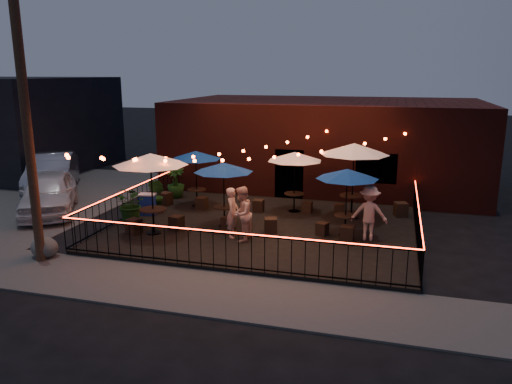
# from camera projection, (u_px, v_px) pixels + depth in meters

# --- Properties ---
(ground) EXTENTS (110.00, 110.00, 0.00)m
(ground) POSITION_uv_depth(u_px,v_px,m) (247.00, 249.00, 15.32)
(ground) COLOR black
(ground) RESTS_ON ground
(patio) EXTENTS (10.00, 8.00, 0.15)m
(patio) POSITION_uv_depth(u_px,v_px,m) (264.00, 228.00, 17.17)
(patio) COLOR black
(patio) RESTS_ON ground
(sidewalk) EXTENTS (18.00, 2.50, 0.05)m
(sidewalk) POSITION_uv_depth(u_px,v_px,m) (210.00, 292.00, 12.27)
(sidewalk) COLOR #484542
(sidewalk) RESTS_ON ground
(parking_lot) EXTENTS (11.00, 12.00, 0.02)m
(parking_lot) POSITION_uv_depth(u_px,v_px,m) (16.00, 194.00, 22.22)
(parking_lot) COLOR #484542
(parking_lot) RESTS_ON ground
(brick_building) EXTENTS (14.00, 8.00, 4.00)m
(brick_building) POSITION_uv_depth(u_px,v_px,m) (327.00, 142.00, 23.93)
(brick_building) COLOR black
(brick_building) RESTS_ON ground
(utility_pole) EXTENTS (0.26, 0.26, 8.00)m
(utility_pole) POSITION_uv_depth(u_px,v_px,m) (26.00, 122.00, 13.37)
(utility_pole) COLOR #351F15
(utility_pole) RESTS_ON ground
(fence_front) EXTENTS (10.00, 0.04, 1.04)m
(fence_front) POSITION_uv_depth(u_px,v_px,m) (226.00, 251.00, 13.29)
(fence_front) COLOR black
(fence_front) RESTS_ON patio
(fence_left) EXTENTS (0.04, 8.00, 1.04)m
(fence_left) POSITION_uv_depth(u_px,v_px,m) (133.00, 201.00, 18.35)
(fence_left) COLOR black
(fence_left) RESTS_ON patio
(fence_right) EXTENTS (0.04, 8.00, 1.04)m
(fence_right) POSITION_uv_depth(u_px,v_px,m) (417.00, 223.00, 15.71)
(fence_right) COLOR black
(fence_right) RESTS_ON patio
(festoon_lights) EXTENTS (10.02, 8.72, 1.32)m
(festoon_lights) POSITION_uv_depth(u_px,v_px,m) (233.00, 158.00, 16.58)
(festoon_lights) COLOR #FF3F11
(festoon_lights) RESTS_ON ground
(cafe_table_0) EXTENTS (3.14, 3.14, 2.65)m
(cafe_table_0) POSITION_uv_depth(u_px,v_px,m) (150.00, 161.00, 15.79)
(cafe_table_0) COLOR black
(cafe_table_0) RESTS_ON patio
(cafe_table_1) EXTENTS (2.46, 2.46, 2.19)m
(cafe_table_1) POSITION_uv_depth(u_px,v_px,m) (196.00, 156.00, 19.20)
(cafe_table_1) COLOR black
(cafe_table_1) RESTS_ON patio
(cafe_table_2) EXTENTS (2.57, 2.57, 2.21)m
(cafe_table_2) POSITION_uv_depth(u_px,v_px,m) (224.00, 168.00, 16.64)
(cafe_table_2) COLOR black
(cafe_table_2) RESTS_ON patio
(cafe_table_3) EXTENTS (2.57, 2.57, 2.27)m
(cafe_table_3) POSITION_uv_depth(u_px,v_px,m) (295.00, 157.00, 18.42)
(cafe_table_3) COLOR black
(cafe_table_3) RESTS_ON patio
(cafe_table_4) EXTENTS (2.36, 2.36, 2.19)m
(cafe_table_4) POSITION_uv_depth(u_px,v_px,m) (347.00, 175.00, 15.65)
(cafe_table_4) COLOR black
(cafe_table_4) RESTS_ON patio
(cafe_table_5) EXTENTS (2.49, 2.49, 2.72)m
(cafe_table_5) POSITION_uv_depth(u_px,v_px,m) (354.00, 150.00, 17.51)
(cafe_table_5) COLOR black
(cafe_table_5) RESTS_ON patio
(bistro_chair_0) EXTENTS (0.51, 0.51, 0.48)m
(bistro_chair_0) POSITION_uv_depth(u_px,v_px,m) (134.00, 226.00, 16.29)
(bistro_chair_0) COLOR black
(bistro_chair_0) RESTS_ON patio
(bistro_chair_1) EXTENTS (0.47, 0.47, 0.48)m
(bistro_chair_1) POSITION_uv_depth(u_px,v_px,m) (177.00, 223.00, 16.66)
(bistro_chair_1) COLOR black
(bistro_chair_1) RESTS_ON patio
(bistro_chair_2) EXTENTS (0.52, 0.52, 0.50)m
(bistro_chair_2) POSITION_uv_depth(u_px,v_px,m) (166.00, 199.00, 19.78)
(bistro_chair_2) COLOR black
(bistro_chair_2) RESTS_ON patio
(bistro_chair_3) EXTENTS (0.42, 0.42, 0.46)m
(bistro_chair_3) POSITION_uv_depth(u_px,v_px,m) (202.00, 203.00, 19.18)
(bistro_chair_3) COLOR black
(bistro_chair_3) RESTS_ON patio
(bistro_chair_4) EXTENTS (0.48, 0.48, 0.44)m
(bistro_chair_4) POSITION_uv_depth(u_px,v_px,m) (228.00, 223.00, 16.68)
(bistro_chair_4) COLOR black
(bistro_chair_4) RESTS_ON patio
(bistro_chair_5) EXTENTS (0.50, 0.50, 0.48)m
(bistro_chair_5) POSITION_uv_depth(u_px,v_px,m) (271.00, 225.00, 16.40)
(bistro_chair_5) COLOR black
(bistro_chair_5) RESTS_ON patio
(bistro_chair_6) EXTENTS (0.40, 0.40, 0.46)m
(bistro_chair_6) POSITION_uv_depth(u_px,v_px,m) (258.00, 206.00, 18.83)
(bistro_chair_6) COLOR black
(bistro_chair_6) RESTS_ON patio
(bistro_chair_7) EXTENTS (0.37, 0.37, 0.41)m
(bistro_chair_7) POSITION_uv_depth(u_px,v_px,m) (307.00, 207.00, 18.68)
(bistro_chair_7) COLOR black
(bistro_chair_7) RESTS_ON patio
(bistro_chair_8) EXTENTS (0.43, 0.43, 0.40)m
(bistro_chair_8) POSITION_uv_depth(u_px,v_px,m) (322.00, 229.00, 16.16)
(bistro_chair_8) COLOR black
(bistro_chair_8) RESTS_ON patio
(bistro_chair_9) EXTENTS (0.42, 0.42, 0.48)m
(bistro_chair_9) POSITION_uv_depth(u_px,v_px,m) (347.00, 233.00, 15.57)
(bistro_chair_9) COLOR black
(bistro_chair_9) RESTS_ON patio
(bistro_chair_10) EXTENTS (0.37, 0.37, 0.42)m
(bistro_chair_10) POSITION_uv_depth(u_px,v_px,m) (339.00, 210.00, 18.33)
(bistro_chair_10) COLOR black
(bistro_chair_10) RESTS_ON patio
(bistro_chair_11) EXTENTS (0.55, 0.55, 0.52)m
(bistro_chair_11) POSITION_uv_depth(u_px,v_px,m) (401.00, 209.00, 18.21)
(bistro_chair_11) COLOR black
(bistro_chair_11) RESTS_ON patio
(patron_a) EXTENTS (0.43, 0.61, 1.61)m
(patron_a) POSITION_uv_depth(u_px,v_px,m) (233.00, 213.00, 15.81)
(patron_a) COLOR tan
(patron_a) RESTS_ON patio
(patron_b) EXTENTS (0.73, 0.90, 1.73)m
(patron_b) POSITION_uv_depth(u_px,v_px,m) (242.00, 214.00, 15.44)
(patron_b) COLOR tan
(patron_b) RESTS_ON patio
(patron_c) EXTENTS (1.13, 0.65, 1.74)m
(patron_c) POSITION_uv_depth(u_px,v_px,m) (369.00, 213.00, 15.52)
(patron_c) COLOR beige
(patron_c) RESTS_ON patio
(potted_shrub_a) EXTENTS (1.30, 1.17, 1.28)m
(potted_shrub_a) POSITION_uv_depth(u_px,v_px,m) (132.00, 204.00, 17.47)
(potted_shrub_a) COLOR #203F13
(potted_shrub_a) RESTS_ON patio
(potted_shrub_b) EXTENTS (0.89, 0.82, 1.30)m
(potted_shrub_b) POSITION_uv_depth(u_px,v_px,m) (156.00, 196.00, 18.64)
(potted_shrub_b) COLOR #133A0B
(potted_shrub_b) RESTS_ON patio
(potted_shrub_c) EXTENTS (0.77, 0.77, 1.31)m
(potted_shrub_c) POSITION_uv_depth(u_px,v_px,m) (176.00, 182.00, 20.89)
(potted_shrub_c) COLOR #0D3A0C
(potted_shrub_c) RESTS_ON patio
(cooler) EXTENTS (0.68, 0.55, 0.79)m
(cooler) POSITION_uv_depth(u_px,v_px,m) (148.00, 204.00, 18.40)
(cooler) COLOR #1832A9
(cooler) RESTS_ON patio
(boulder) EXTENTS (1.06, 0.99, 0.66)m
(boulder) POSITION_uv_depth(u_px,v_px,m) (44.00, 248.00, 14.49)
(boulder) COLOR #4F4F4A
(boulder) RESTS_ON ground
(car_white) EXTENTS (4.03, 4.95, 1.59)m
(car_white) POSITION_uv_depth(u_px,v_px,m) (49.00, 193.00, 19.10)
(car_white) COLOR silver
(car_white) RESTS_ON ground
(car_silver) EXTENTS (4.14, 5.42, 1.71)m
(car_silver) POSITION_uv_depth(u_px,v_px,m) (52.00, 173.00, 22.53)
(car_silver) COLOR #A4A4AC
(car_silver) RESTS_ON ground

